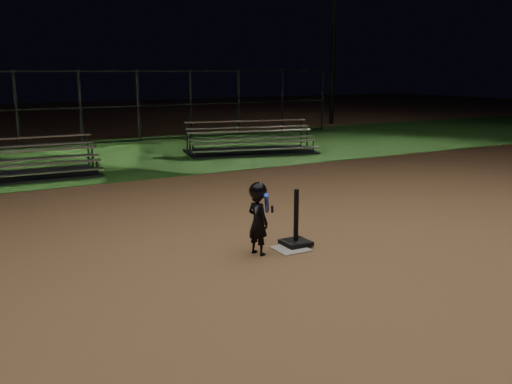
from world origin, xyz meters
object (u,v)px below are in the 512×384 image
Objects in this scene: child_batter at (258,216)px; light_pole_right at (335,15)px; home_plate at (291,249)px; bleacher_left at (16,170)px; batting_tee at (296,234)px; bleacher_right at (251,146)px.

child_batter is 19.93m from light_pole_right.
bleacher_left is (-2.71, 7.68, 0.18)m from home_plate.
bleacher_left is 0.45× the size of light_pole_right.
light_pole_right reaches higher than child_batter.
child_batter is 7.94m from bleacher_left.
bleacher_left is 17.08m from light_pole_right.
batting_tee is at bearing 33.53° from home_plate.
bleacher_left is 0.89× the size of bleacher_right.
bleacher_left reaches higher than batting_tee.
child_batter is at bearing -176.17° from batting_tee.
batting_tee reaches higher than home_plate.
child_batter is at bearing 173.20° from home_plate.
light_pole_right reaches higher than bleacher_right.
batting_tee is 19.58m from light_pole_right.
bleacher_right is (4.08, 8.57, 0.18)m from home_plate.
bleacher_right reaches higher than home_plate.
bleacher_right is (4.58, 8.51, -0.35)m from child_batter.
bleacher_right is at bearing 65.12° from batting_tee.
light_pole_right reaches higher than home_plate.
home_plate is 0.44× the size of child_batter.
light_pole_right is at bearing 51.40° from batting_tee.
child_batter is (-0.50, 0.06, 0.53)m from home_plate.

